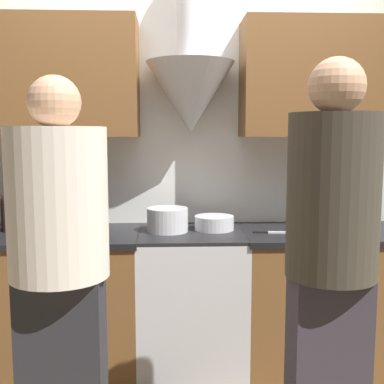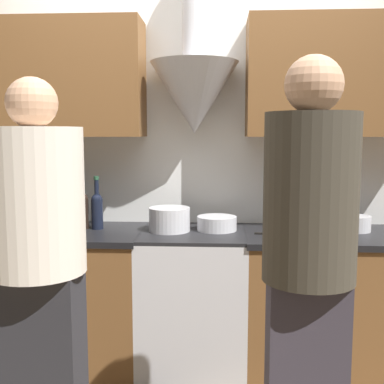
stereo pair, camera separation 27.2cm
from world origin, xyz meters
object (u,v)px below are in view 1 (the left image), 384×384
(stock_pot, at_px, (167,220))
(orange_fruit, at_px, (335,228))
(saucepan, at_px, (348,221))
(stove_range, at_px, (191,303))
(wine_bottle_6, at_px, (59,209))
(wine_bottle_5, at_px, (43,209))
(wine_bottle_8, at_px, (92,210))
(person_foreground_left, at_px, (61,284))
(wine_bottle_4, at_px, (26,211))
(person_foreground_right, at_px, (330,266))
(mixing_bowl, at_px, (214,223))
(wine_bottle_7, at_px, (77,210))
(wine_bottle_3, at_px, (8,210))

(stock_pot, distance_m, orange_fruit, 0.98)
(orange_fruit, bearing_deg, stock_pot, 172.60)
(orange_fruit, height_order, saucepan, saucepan)
(stove_range, distance_m, wine_bottle_6, 0.97)
(wine_bottle_5, height_order, wine_bottle_8, wine_bottle_5)
(wine_bottle_8, distance_m, stock_pot, 0.45)
(saucepan, xyz_separation_m, person_foreground_left, (-1.50, -1.14, -0.02))
(wine_bottle_4, xyz_separation_m, wine_bottle_5, (0.10, -0.01, 0.01))
(stock_pot, bearing_deg, stove_range, -5.29)
(stove_range, distance_m, person_foreground_right, 1.27)
(wine_bottle_4, height_order, wine_bottle_8, wine_bottle_8)
(stove_range, relative_size, mixing_bowl, 3.74)
(person_foreground_right, bearing_deg, wine_bottle_7, 136.49)
(stove_range, relative_size, wine_bottle_4, 2.82)
(wine_bottle_4, relative_size, wine_bottle_6, 0.92)
(mixing_bowl, relative_size, person_foreground_right, 0.14)
(stove_range, xyz_separation_m, wine_bottle_3, (-1.09, 0.05, 0.57))
(mixing_bowl, height_order, saucepan, saucepan)
(wine_bottle_7, bearing_deg, wine_bottle_4, 178.42)
(wine_bottle_3, distance_m, wine_bottle_8, 0.50)
(wine_bottle_6, bearing_deg, wine_bottle_4, 173.85)
(wine_bottle_5, distance_m, stock_pot, 0.74)
(wine_bottle_4, relative_size, mixing_bowl, 1.33)
(wine_bottle_7, xyz_separation_m, wine_bottle_8, (0.09, -0.00, 0.00))
(stove_range, relative_size, wine_bottle_6, 2.60)
(orange_fruit, distance_m, person_foreground_right, 1.00)
(wine_bottle_4, relative_size, wine_bottle_7, 1.01)
(wine_bottle_8, distance_m, person_foreground_left, 1.13)
(wine_bottle_8, relative_size, person_foreground_left, 0.19)
(wine_bottle_3, xyz_separation_m, orange_fruit, (1.91, -0.16, -0.09))
(stove_range, distance_m, wine_bottle_4, 1.14)
(wine_bottle_6, distance_m, wine_bottle_7, 0.10)
(stock_pot, bearing_deg, orange_fruit, -7.40)
(wine_bottle_6, height_order, saucepan, wine_bottle_6)
(wine_bottle_4, distance_m, wine_bottle_5, 0.10)
(stove_range, xyz_separation_m, mixing_bowl, (0.14, 0.05, 0.48))
(saucepan, bearing_deg, wine_bottle_6, -178.87)
(orange_fruit, relative_size, person_foreground_left, 0.05)
(stock_pot, bearing_deg, person_foreground_right, -59.52)
(wine_bottle_7, bearing_deg, stove_range, -4.43)
(mixing_bowl, bearing_deg, wine_bottle_5, 179.90)
(stock_pot, bearing_deg, wine_bottle_8, 175.10)
(wine_bottle_5, relative_size, wine_bottle_6, 0.99)
(stove_range, distance_m, wine_bottle_7, 0.88)
(person_foreground_right, bearing_deg, wine_bottle_5, 140.98)
(wine_bottle_6, bearing_deg, wine_bottle_5, 171.54)
(person_foreground_left, bearing_deg, wine_bottle_3, 116.52)
(wine_bottle_5, bearing_deg, mixing_bowl, -0.10)
(stove_range, distance_m, wine_bottle_8, 0.82)
(person_foreground_right, bearing_deg, saucepan, 66.76)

